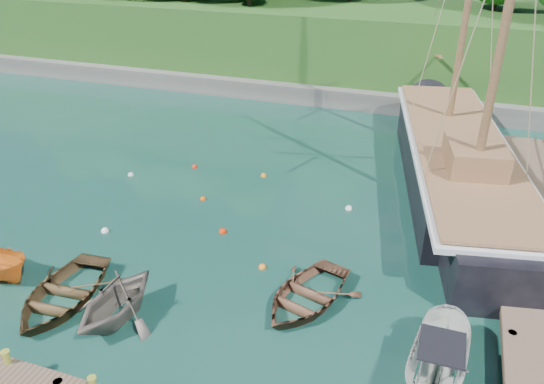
{
  "coord_description": "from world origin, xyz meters",
  "views": [
    {
      "loc": [
        7.13,
        -13.39,
        12.41
      ],
      "look_at": [
        0.74,
        5.14,
        2.0
      ],
      "focal_mm": 35.0,
      "sensor_mm": 36.0,
      "label": 1
    }
  ],
  "objects": [
    {
      "name": "ground",
      "position": [
        0.0,
        0.0,
        0.0
      ],
      "size": [
        160.0,
        160.0,
        0.0
      ],
      "primitive_type": "plane",
      "color": "#113A31",
      "rests_on": "ground"
    },
    {
      "name": "dock_east",
      "position": [
        11.5,
        7.0,
        0.43
      ],
      "size": [
        3.2,
        24.0,
        1.1
      ],
      "color": "brown",
      "rests_on": "ground"
    },
    {
      "name": "bollard_0",
      "position": [
        -4.0,
        -5.1,
        0.0
      ],
      "size": [
        0.26,
        0.26,
        0.45
      ],
      "primitive_type": "cylinder",
      "color": "olive",
      "rests_on": "ground"
    },
    {
      "name": "rowboat_0",
      "position": [
        -4.86,
        -1.68,
        0.0
      ],
      "size": [
        3.57,
        4.78,
        0.95
      ],
      "primitive_type": "imported",
      "rotation": [
        0.0,
        0.0,
        0.07
      ],
      "color": "#4C3920",
      "rests_on": "ground"
    },
    {
      "name": "rowboat_1",
      "position": [
        -2.47,
        -1.79,
        0.0
      ],
      "size": [
        3.52,
        3.95,
        1.9
      ],
      "primitive_type": "imported",
      "rotation": [
        0.0,
        0.0,
        -0.12
      ],
      "color": "#696157",
      "rests_on": "ground"
    },
    {
      "name": "rowboat_2",
      "position": [
        3.4,
        1.12,
        0.0
      ],
      "size": [
        4.17,
        4.99,
        0.89
      ],
      "primitive_type": "imported",
      "rotation": [
        0.0,
        0.0,
        -0.29
      ],
      "color": "brown",
      "rests_on": "ground"
    },
    {
      "name": "cabin_boat_white",
      "position": [
        8.05,
        -1.12,
        0.0
      ],
      "size": [
        2.11,
        4.49,
        1.67
      ],
      "primitive_type": "imported",
      "rotation": [
        0.0,
        0.0,
        -0.11
      ],
      "color": "silver",
      "rests_on": "ground"
    },
    {
      "name": "schooner",
      "position": [
        8.03,
        12.23,
        1.06
      ],
      "size": [
        8.15,
        26.14,
        19.07
      ],
      "rotation": [
        0.0,
        0.0,
        0.19
      ],
      "color": "black",
      "rests_on": "ground"
    },
    {
      "name": "mooring_buoy_0",
      "position": [
        -6.2,
        2.82,
        0.0
      ],
      "size": [
        0.34,
        0.34,
        0.34
      ],
      "primitive_type": "sphere",
      "color": "white",
      "rests_on": "ground"
    },
    {
      "name": "mooring_buoy_1",
      "position": [
        -3.41,
        6.87,
        0.0
      ],
      "size": [
        0.29,
        0.29,
        0.29
      ],
      "primitive_type": "sphere",
      "color": "#E24B06",
      "rests_on": "ground"
    },
    {
      "name": "mooring_buoy_2",
      "position": [
        -1.29,
        4.44,
        0.0
      ],
      "size": [
        0.35,
        0.35,
        0.35
      ],
      "primitive_type": "sphere",
      "color": "red",
      "rests_on": "ground"
    },
    {
      "name": "mooring_buoy_3",
      "position": [
        3.49,
        8.26,
        0.0
      ],
      "size": [
        0.34,
        0.34,
        0.34
      ],
      "primitive_type": "sphere",
      "color": "silver",
      "rests_on": "ground"
    },
    {
      "name": "mooring_buoy_4",
      "position": [
        -5.43,
        10.03,
        0.0
      ],
      "size": [
        0.3,
        0.3,
        0.3
      ],
      "primitive_type": "sphere",
      "color": "red",
      "rests_on": "ground"
    },
    {
      "name": "mooring_buoy_5",
      "position": [
        -1.49,
        10.24,
        0.0
      ],
      "size": [
        0.3,
        0.3,
        0.3
      ],
      "primitive_type": "sphere",
      "color": "orange",
      "rests_on": "ground"
    },
    {
      "name": "mooring_buoy_6",
      "position": [
        -8.21,
        8.04,
        0.0
      ],
      "size": [
        0.3,
        0.3,
        0.3
      ],
      "primitive_type": "sphere",
      "color": "silver",
      "rests_on": "ground"
    },
    {
      "name": "mooring_buoy_7",
      "position": [
        1.23,
        2.55,
        0.0
      ],
      "size": [
        0.32,
        0.32,
        0.32
      ],
      "primitive_type": "sphere",
      "color": "orange",
      "rests_on": "ground"
    },
    {
      "name": "headland",
      "position": [
        -12.88,
        31.36,
        5.54
      ],
      "size": [
        51.0,
        19.31,
        12.9
      ],
      "color": "#474744",
      "rests_on": "ground"
    }
  ]
}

